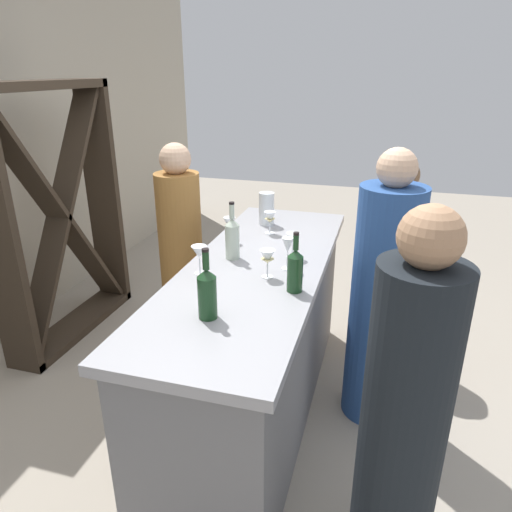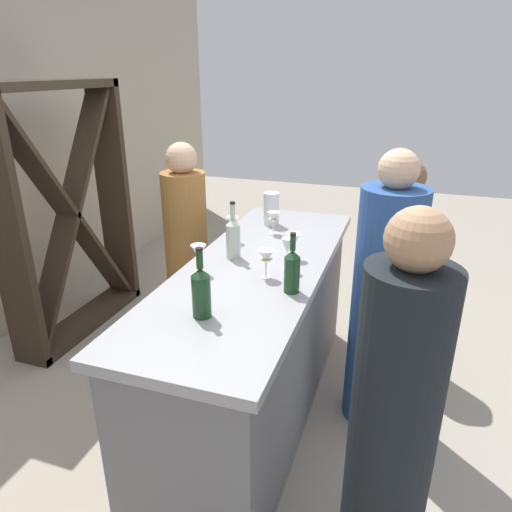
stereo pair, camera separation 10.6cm
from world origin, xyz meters
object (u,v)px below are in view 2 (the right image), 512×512
object	(u,v)px
wine_rack	(69,214)
wine_glass_far_left	(274,219)
person_right_guest	(398,272)
person_server_behind	(187,253)
wine_glass_near_right	(266,258)
wine_bottle_second_left_olive_green	(292,270)
wine_glass_near_center	(294,241)
wine_glass_near_left	(287,247)
wine_glass_far_right	(232,224)
wine_glass_far_center	(198,252)
water_pitcher	(271,209)
person_left_guest	(383,305)
wine_bottle_leftmost_olive_green	(201,291)
person_center_guest	(392,432)
wine_bottle_center_clear_pale	(233,237)

from	to	relation	value
wine_rack	wine_glass_far_left	distance (m)	1.60
person_right_guest	person_server_behind	distance (m)	1.49
wine_glass_near_right	person_server_behind	world-z (taller)	person_server_behind
wine_rack	wine_glass_near_right	bearing A→B (deg)	-110.96
wine_bottle_second_left_olive_green	wine_glass_near_center	distance (m)	0.42
wine_bottle_second_left_olive_green	person_right_guest	xyz separation A→B (m)	(1.11, -0.47, -0.41)
wine_rack	wine_glass_near_left	world-z (taller)	wine_rack
wine_glass_far_right	person_server_behind	distance (m)	0.70
wine_glass_near_center	wine_glass_far_center	bearing A→B (deg)	130.16
wine_glass_near_left	water_pitcher	xyz separation A→B (m)	(0.70, 0.30, -0.02)
person_right_guest	person_server_behind	size ratio (longest dim) A/B	0.95
water_pitcher	wine_glass_far_center	bearing A→B (deg)	172.37
person_left_guest	person_server_behind	world-z (taller)	person_left_guest
wine_glass_near_right	person_server_behind	xyz separation A→B (m)	(0.78, 0.84, -0.37)
wine_rack	wine_glass_far_center	distance (m)	1.59
wine_rack	wine_bottle_leftmost_olive_green	bearing A→B (deg)	-125.17
wine_glass_far_right	wine_rack	bearing A→B (deg)	80.87
wine_glass_far_right	person_server_behind	size ratio (longest dim) A/B	0.10
water_pitcher	wine_glass_near_left	bearing A→B (deg)	-157.03
person_left_guest	wine_bottle_leftmost_olive_green	bearing A→B (deg)	36.49
wine_bottle_leftmost_olive_green	person_center_guest	bearing A→B (deg)	-103.08
wine_glass_near_center	person_right_guest	distance (m)	0.99
water_pitcher	person_right_guest	bearing A→B (deg)	-79.38
wine_glass_near_left	wine_glass_far_center	world-z (taller)	wine_glass_near_left
wine_bottle_center_clear_pale	wine_glass_near_left	size ratio (longest dim) A/B	1.85
wine_bottle_leftmost_olive_green	person_server_behind	world-z (taller)	person_server_behind
wine_bottle_second_left_olive_green	wine_glass_far_left	size ratio (longest dim) A/B	2.03
wine_bottle_leftmost_olive_green	water_pitcher	world-z (taller)	wine_bottle_leftmost_olive_green
wine_glass_far_left	person_center_guest	xyz separation A→B (m)	(-1.31, -0.84, -0.33)
wine_bottle_leftmost_olive_green	wine_glass_near_center	bearing A→B (deg)	-15.21
wine_rack	wine_glass_near_center	bearing A→B (deg)	-101.73
wine_rack	wine_glass_far_left	size ratio (longest dim) A/B	12.93
wine_rack	person_right_guest	world-z (taller)	wine_rack
wine_bottle_second_left_olive_green	person_left_guest	bearing A→B (deg)	-42.46
wine_bottle_second_left_olive_green	water_pitcher	size ratio (longest dim) A/B	1.34
water_pitcher	person_left_guest	bearing A→B (deg)	-121.96
wine_glass_far_center	wine_glass_far_right	xyz separation A→B (m)	(0.50, 0.01, -0.00)
person_left_guest	wine_glass_near_right	bearing A→B (deg)	18.44
wine_glass_far_left	person_server_behind	xyz separation A→B (m)	(0.12, 0.69, -0.37)
wine_bottle_center_clear_pale	wine_glass_near_right	size ratio (longest dim) A/B	2.19
wine_bottle_leftmost_olive_green	wine_glass_near_right	size ratio (longest dim) A/B	2.13
wine_bottle_second_left_olive_green	wine_bottle_center_clear_pale	xyz separation A→B (m)	(0.31, 0.41, 0.01)
wine_bottle_leftmost_olive_green	wine_glass_near_right	world-z (taller)	wine_bottle_leftmost_olive_green
wine_glass_far_left	person_left_guest	xyz separation A→B (m)	(-0.32, -0.73, -0.33)
water_pitcher	wine_bottle_second_left_olive_green	bearing A→B (deg)	-157.81
person_left_guest	person_server_behind	xyz separation A→B (m)	(0.44, 1.42, -0.04)
wine_bottle_center_clear_pale	water_pitcher	distance (m)	0.64
wine_bottle_second_left_olive_green	person_right_guest	distance (m)	1.27
wine_glass_near_right	water_pitcher	xyz separation A→B (m)	(0.83, 0.22, 0.01)
wine_bottle_center_clear_pale	person_center_guest	size ratio (longest dim) A/B	0.20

